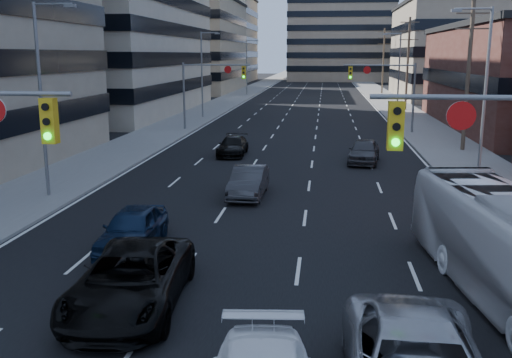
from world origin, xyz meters
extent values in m
cube|color=black|center=(0.00, 130.00, 0.01)|extent=(18.00, 300.00, 0.02)
cube|color=slate|center=(-11.50, 130.00, 0.07)|extent=(5.00, 300.00, 0.15)
cube|color=slate|center=(11.50, 130.00, 0.07)|extent=(5.00, 300.00, 0.15)
cube|color=gray|center=(-24.00, 100.00, 8.00)|extent=(20.00, 30.00, 16.00)
cube|color=gray|center=(25.00, 88.00, 7.00)|extent=(22.00, 28.00, 14.00)
cube|color=#ADA089|center=(-28.00, 140.00, 10.00)|extent=(24.00, 24.00, 20.00)
cube|color=gray|center=(32.00, 130.00, 6.00)|extent=(22.00, 22.00, 12.00)
cube|color=gold|center=(-4.10, 8.00, 5.15)|extent=(0.35, 0.28, 1.10)
cylinder|color=black|center=(-4.10, 7.84, 5.50)|extent=(0.18, 0.06, 0.18)
cylinder|color=black|center=(-4.10, 7.84, 5.15)|extent=(0.18, 0.06, 0.18)
cylinder|color=#0CE526|center=(-4.10, 7.84, 4.80)|extent=(0.18, 0.06, 0.18)
cube|color=gold|center=(4.10, 8.00, 5.15)|extent=(0.35, 0.28, 1.10)
cylinder|color=black|center=(4.10, 7.84, 5.50)|extent=(0.18, 0.06, 0.18)
cylinder|color=black|center=(4.10, 7.84, 5.15)|extent=(0.18, 0.06, 0.18)
cylinder|color=#0CE526|center=(4.10, 7.84, 4.80)|extent=(0.18, 0.06, 0.18)
cylinder|color=white|center=(5.50, 7.97, 5.40)|extent=(0.64, 0.06, 0.64)
cylinder|color=slate|center=(-10.00, 45.00, 3.00)|extent=(0.18, 0.18, 6.00)
cylinder|color=slate|center=(-7.00, 45.00, 5.80)|extent=(6.00, 0.12, 0.12)
cube|color=gold|center=(-4.60, 45.00, 5.15)|extent=(0.35, 0.28, 1.10)
cylinder|color=black|center=(-4.60, 44.84, 5.50)|extent=(0.18, 0.06, 0.18)
cylinder|color=black|center=(-4.60, 44.84, 5.15)|extent=(0.18, 0.06, 0.18)
cylinder|color=#0CE526|center=(-4.60, 44.84, 4.80)|extent=(0.18, 0.06, 0.18)
cylinder|color=white|center=(-6.00, 44.97, 5.40)|extent=(0.64, 0.06, 0.64)
cylinder|color=slate|center=(10.00, 45.00, 3.00)|extent=(0.18, 0.18, 6.00)
cylinder|color=slate|center=(7.00, 45.00, 5.80)|extent=(6.00, 0.12, 0.12)
cube|color=gold|center=(4.60, 45.00, 5.15)|extent=(0.35, 0.28, 1.10)
cylinder|color=black|center=(4.60, 44.84, 5.50)|extent=(0.18, 0.06, 0.18)
cylinder|color=black|center=(4.60, 44.84, 5.15)|extent=(0.18, 0.06, 0.18)
cylinder|color=#0CE526|center=(4.60, 44.84, 4.80)|extent=(0.18, 0.06, 0.18)
cylinder|color=white|center=(6.00, 44.97, 5.40)|extent=(0.64, 0.06, 0.64)
cylinder|color=#4C3D2D|center=(12.20, 36.00, 5.50)|extent=(0.28, 0.28, 11.00)
cube|color=#4C3D2D|center=(12.20, 36.00, 9.40)|extent=(2.20, 0.10, 0.10)
cube|color=#4C3D2D|center=(12.20, 36.00, 8.40)|extent=(2.20, 0.10, 0.10)
cylinder|color=#4C3D2D|center=(12.20, 66.00, 5.50)|extent=(0.28, 0.28, 11.00)
cube|color=#4C3D2D|center=(12.20, 66.00, 10.40)|extent=(2.20, 0.10, 0.10)
cube|color=#4C3D2D|center=(12.20, 66.00, 9.40)|extent=(2.20, 0.10, 0.10)
cube|color=#4C3D2D|center=(12.20, 66.00, 8.40)|extent=(2.20, 0.10, 0.10)
cylinder|color=#4C3D2D|center=(12.20, 96.00, 5.50)|extent=(0.28, 0.28, 11.00)
cube|color=#4C3D2D|center=(12.20, 96.00, 10.40)|extent=(2.20, 0.10, 0.10)
cube|color=#4C3D2D|center=(12.20, 96.00, 9.40)|extent=(2.20, 0.10, 0.10)
cube|color=#4C3D2D|center=(12.20, 96.00, 8.40)|extent=(2.20, 0.10, 0.10)
cylinder|color=slate|center=(-10.50, 20.00, 4.50)|extent=(0.16, 0.16, 9.00)
cylinder|color=slate|center=(-9.60, 20.00, 8.90)|extent=(1.80, 0.10, 0.10)
cube|color=slate|center=(-8.80, 20.00, 8.82)|extent=(0.50, 0.22, 0.14)
cylinder|color=slate|center=(-10.50, 55.00, 4.50)|extent=(0.16, 0.16, 9.00)
cylinder|color=slate|center=(-9.60, 55.00, 8.90)|extent=(1.80, 0.10, 0.10)
cube|color=slate|center=(-8.80, 55.00, 8.82)|extent=(0.50, 0.22, 0.14)
cylinder|color=slate|center=(-10.50, 90.00, 4.50)|extent=(0.16, 0.16, 9.00)
cylinder|color=slate|center=(-9.60, 90.00, 8.90)|extent=(1.80, 0.10, 0.10)
cube|color=slate|center=(-8.80, 90.00, 8.82)|extent=(0.50, 0.22, 0.14)
cylinder|color=slate|center=(10.50, 25.00, 4.50)|extent=(0.16, 0.16, 9.00)
cylinder|color=slate|center=(9.60, 25.00, 8.90)|extent=(1.80, 0.10, 0.10)
cube|color=slate|center=(8.80, 25.00, 8.82)|extent=(0.50, 0.22, 0.14)
cylinder|color=slate|center=(10.50, 60.00, 4.50)|extent=(0.16, 0.16, 9.00)
cylinder|color=slate|center=(9.60, 60.00, 8.90)|extent=(1.80, 0.10, 0.10)
cube|color=slate|center=(8.80, 60.00, 8.82)|extent=(0.50, 0.22, 0.14)
imported|color=black|center=(-2.55, 8.80, 0.81)|extent=(3.06, 5.99, 1.62)
imported|color=#0C1B33|center=(-4.09, 13.45, 0.74)|extent=(1.80, 4.36, 1.48)
imported|color=#2F2F31|center=(-1.05, 21.43, 0.72)|extent=(1.60, 4.38, 1.43)
imported|color=black|center=(-3.62, 32.65, 0.64)|extent=(1.85, 4.42, 1.28)
imported|color=#373739|center=(5.03, 30.91, 0.76)|extent=(2.38, 4.65, 1.52)
camera|label=1|loc=(2.51, -5.05, 6.73)|focal=40.00mm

